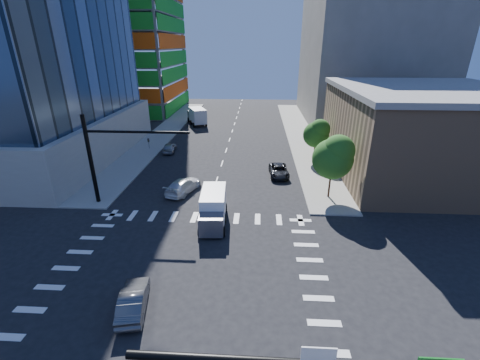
{
  "coord_description": "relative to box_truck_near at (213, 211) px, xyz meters",
  "views": [
    {
      "loc": [
        4.84,
        -17.34,
        15.14
      ],
      "look_at": [
        3.4,
        8.0,
        4.37
      ],
      "focal_mm": 24.0,
      "sensor_mm": 36.0,
      "label": 1
    }
  ],
  "objects": [
    {
      "name": "box_truck_near",
      "position": [
        0.0,
        0.0,
        0.0
      ],
      "size": [
        2.64,
        5.56,
        2.85
      ],
      "rotation": [
        0.0,
        0.0,
        0.06
      ],
      "color": "black",
      "rests_on": "ground"
    },
    {
      "name": "bg_building_ne",
      "position": [
        26.04,
        47.03,
        12.74
      ],
      "size": [
        24.0,
        30.0,
        28.0
      ],
      "primitive_type": "cube",
      "color": "#635F59",
      "rests_on": "ground"
    },
    {
      "name": "car_nb_far",
      "position": [
        6.6,
        11.98,
        -0.59
      ],
      "size": [
        2.5,
        4.95,
        1.34
      ],
      "primitive_type": "imported",
      "rotation": [
        0.0,
        0.0,
        0.06
      ],
      "color": "black",
      "rests_on": "ground"
    },
    {
      "name": "tree_south",
      "position": [
        11.67,
        5.93,
        3.43
      ],
      "size": [
        4.16,
        4.16,
        6.82
      ],
      "color": "#382316",
      "rests_on": "sidewalk_ne"
    },
    {
      "name": "sidewalk_ne",
      "position": [
        11.54,
        32.03,
        -1.19
      ],
      "size": [
        5.0,
        60.0,
        0.15
      ],
      "primitive_type": "cube",
      "color": "gray",
      "rests_on": "ground"
    },
    {
      "name": "car_sb_mid",
      "position": [
        -9.46,
        20.67,
        -0.56
      ],
      "size": [
        2.02,
        4.27,
        1.41
      ],
      "primitive_type": "imported",
      "rotation": [
        0.0,
        0.0,
        3.23
      ],
      "color": "#97989E",
      "rests_on": "ground"
    },
    {
      "name": "car_sb_near",
      "position": [
        -4.21,
        6.59,
        -0.49
      ],
      "size": [
        3.68,
        5.69,
        1.53
      ],
      "primitive_type": "imported",
      "rotation": [
        0.0,
        0.0,
        2.83
      ],
      "color": "white",
      "rests_on": "ground"
    },
    {
      "name": "commercial_building",
      "position": [
        24.04,
        14.03,
        4.05
      ],
      "size": [
        20.5,
        22.5,
        10.6
      ],
      "color": "#8E7152",
      "rests_on": "ground"
    },
    {
      "name": "box_truck_far",
      "position": [
        -8.67,
        39.39,
        0.22
      ],
      "size": [
        5.06,
        6.95,
        3.35
      ],
      "rotation": [
        0.0,
        0.0,
        3.55
      ],
      "color": "black",
      "rests_on": "ground"
    },
    {
      "name": "ground",
      "position": [
        -0.96,
        -7.97,
        -1.26
      ],
      "size": [
        160.0,
        160.0,
        0.0
      ],
      "primitive_type": "plane",
      "color": "black",
      "rests_on": "ground"
    },
    {
      "name": "car_sb_cross",
      "position": [
        -3.51,
        -10.52,
        -0.56
      ],
      "size": [
        2.27,
        4.44,
        1.4
      ],
      "primitive_type": "imported",
      "rotation": [
        0.0,
        0.0,
        3.34
      ],
      "color": "#4A4B4F",
      "rests_on": "ground"
    },
    {
      "name": "tree_north",
      "position": [
        11.97,
        17.93,
        2.73
      ],
      "size": [
        3.54,
        3.52,
        5.78
      ],
      "color": "#382316",
      "rests_on": "sidewalk_ne"
    },
    {
      "name": "road_markings",
      "position": [
        -0.96,
        -7.97,
        -1.26
      ],
      "size": [
        20.0,
        20.0,
        0.01
      ],
      "primitive_type": "cube",
      "color": "silver",
      "rests_on": "ground"
    },
    {
      "name": "signal_mast_nw",
      "position": [
        -10.95,
        3.53,
        4.23
      ],
      "size": [
        10.2,
        0.4,
        9.0
      ],
      "color": "black",
      "rests_on": "sidewalk_nw"
    },
    {
      "name": "sidewalk_nw",
      "position": [
        -13.46,
        32.03,
        -1.19
      ],
      "size": [
        5.0,
        60.0,
        0.15
      ],
      "primitive_type": "cube",
      "color": "gray",
      "rests_on": "ground"
    }
  ]
}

